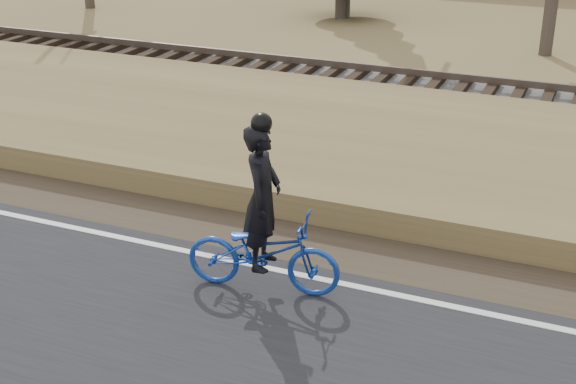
% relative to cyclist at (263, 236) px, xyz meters
% --- Properties ---
extents(ground, '(120.00, 120.00, 0.00)m').
position_rel_cyclist_xyz_m(ground, '(1.93, 0.31, -0.81)').
color(ground, olive).
rests_on(ground, ground).
extents(edge_line, '(120.00, 0.12, 0.01)m').
position_rel_cyclist_xyz_m(edge_line, '(1.93, 0.51, -0.75)').
color(edge_line, silver).
rests_on(edge_line, road).
extents(shoulder, '(120.00, 1.60, 0.04)m').
position_rel_cyclist_xyz_m(shoulder, '(1.93, 1.51, -0.79)').
color(shoulder, '#473A2B').
rests_on(shoulder, ground).
extents(embankment, '(120.00, 5.00, 0.44)m').
position_rel_cyclist_xyz_m(embankment, '(1.93, 4.51, -0.59)').
color(embankment, olive).
rests_on(embankment, ground).
extents(ballast, '(120.00, 3.00, 0.45)m').
position_rel_cyclist_xyz_m(ballast, '(1.93, 8.31, -0.59)').
color(ballast, slate).
rests_on(ballast, ground).
extents(railroad, '(120.00, 2.40, 0.29)m').
position_rel_cyclist_xyz_m(railroad, '(1.93, 8.31, -0.29)').
color(railroad, black).
rests_on(railroad, ballast).
extents(cyclist, '(2.08, 1.00, 2.38)m').
position_rel_cyclist_xyz_m(cyclist, '(0.00, 0.00, 0.00)').
color(cyclist, '#163B9D').
rests_on(cyclist, road).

